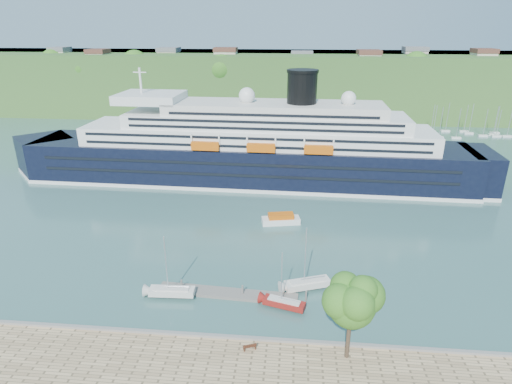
{
  "coord_description": "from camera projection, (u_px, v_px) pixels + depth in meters",
  "views": [
    {
      "loc": [
        8.52,
        -39.69,
        34.96
      ],
      "look_at": [
        1.94,
        30.0,
        7.4
      ],
      "focal_mm": 30.0,
      "sensor_mm": 36.0,
      "label": 1
    }
  ],
  "objects": [
    {
      "name": "sailboat_white_near",
      "position": [
        170.0,
        269.0,
        57.11
      ],
      "size": [
        6.93,
        2.18,
        8.86
      ],
      "primitive_type": null,
      "rotation": [
        0.0,
        0.0,
        0.04
      ],
      "color": "silver",
      "rests_on": "ground"
    },
    {
      "name": "ground",
      "position": [
        216.0,
        343.0,
        50.32
      ],
      "size": [
        400.0,
        400.0,
        0.0
      ],
      "primitive_type": "plane",
      "color": "#325955",
      "rests_on": "ground"
    },
    {
      "name": "floating_pontoon",
      "position": [
        227.0,
        293.0,
        59.14
      ],
      "size": [
        19.63,
        3.59,
        0.43
      ],
      "primitive_type": null,
      "rotation": [
        0.0,
        0.0,
        -0.06
      ],
      "color": "slate",
      "rests_on": "ground"
    },
    {
      "name": "far_hillside",
      "position": [
        277.0,
        82.0,
        180.25
      ],
      "size": [
        400.0,
        50.0,
        24.0
      ],
      "primitive_type": "cube",
      "color": "#295220",
      "rests_on": "ground"
    },
    {
      "name": "sailboat_white_far",
      "position": [
        309.0,
        261.0,
        58.72
      ],
      "size": [
        7.45,
        4.37,
        9.3
      ],
      "primitive_type": null,
      "rotation": [
        0.0,
        0.0,
        0.35
      ],
      "color": "silver",
      "rests_on": "ground"
    },
    {
      "name": "promenade_tree",
      "position": [
        351.0,
        315.0,
        44.8
      ],
      "size": [
        6.73,
        6.73,
        11.15
      ],
      "primitive_type": null,
      "color": "#2A5C18",
      "rests_on": "promenade"
    },
    {
      "name": "tender_launch",
      "position": [
        281.0,
        219.0,
        80.07
      ],
      "size": [
        7.49,
        3.8,
        1.98
      ],
      "primitive_type": null,
      "rotation": [
        0.0,
        0.0,
        0.2
      ],
      "color": "#CB560B",
      "rests_on": "ground"
    },
    {
      "name": "quay_coping",
      "position": [
        215.0,
        336.0,
        49.71
      ],
      "size": [
        220.0,
        0.5,
        0.3
      ],
      "primitive_type": "cube",
      "color": "slate",
      "rests_on": "promenade"
    },
    {
      "name": "park_bench",
      "position": [
        250.0,
        346.0,
        47.68
      ],
      "size": [
        1.67,
        1.15,
        0.99
      ],
      "primitive_type": null,
      "rotation": [
        0.0,
        0.0,
        0.37
      ],
      "color": "#4E2616",
      "rests_on": "promenade"
    },
    {
      "name": "sailboat_red",
      "position": [
        285.0,
        283.0,
        54.94
      ],
      "size": [
        6.36,
        3.33,
        7.92
      ],
      "primitive_type": null,
      "rotation": [
        0.0,
        0.0,
        -0.28
      ],
      "color": "maroon",
      "rests_on": "ground"
    },
    {
      "name": "cruise_ship",
      "position": [
        247.0,
        127.0,
        97.72
      ],
      "size": [
        116.04,
        19.82,
        25.97
      ],
      "primitive_type": null,
      "rotation": [
        0.0,
        0.0,
        -0.03
      ],
      "color": "black",
      "rests_on": "ground"
    }
  ]
}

